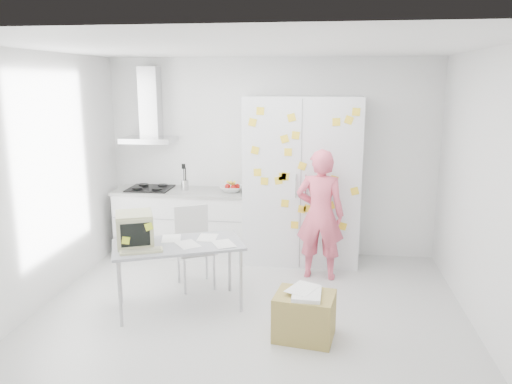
# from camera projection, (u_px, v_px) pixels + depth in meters

# --- Properties ---
(floor) EXTENTS (4.50, 4.00, 0.02)m
(floor) POSITION_uv_depth(u_px,v_px,m) (250.00, 314.00, 5.26)
(floor) COLOR silver
(floor) RESTS_ON ground
(walls) EXTENTS (4.52, 4.01, 2.70)m
(walls) POSITION_uv_depth(u_px,v_px,m) (259.00, 175.00, 5.66)
(walls) COLOR white
(walls) RESTS_ON ground
(ceiling) EXTENTS (4.50, 4.00, 0.02)m
(ceiling) POSITION_uv_depth(u_px,v_px,m) (249.00, 47.00, 4.66)
(ceiling) COLOR white
(ceiling) RESTS_ON walls
(counter_run) EXTENTS (1.84, 0.63, 1.28)m
(counter_run) POSITION_uv_depth(u_px,v_px,m) (183.00, 221.00, 6.95)
(counter_run) COLOR white
(counter_run) RESTS_ON ground
(range_hood) EXTENTS (0.70, 0.48, 1.01)m
(range_hood) POSITION_uv_depth(u_px,v_px,m) (150.00, 113.00, 6.82)
(range_hood) COLOR silver
(range_hood) RESTS_ON walls
(tall_cabinet) EXTENTS (1.50, 0.68, 2.20)m
(tall_cabinet) POSITION_uv_depth(u_px,v_px,m) (302.00, 181.00, 6.57)
(tall_cabinet) COLOR silver
(tall_cabinet) RESTS_ON ground
(person) EXTENTS (0.62, 0.44, 1.61)m
(person) POSITION_uv_depth(u_px,v_px,m) (320.00, 215.00, 6.05)
(person) COLOR #ED5C74
(person) RESTS_ON ground
(desk) EXTENTS (1.49, 1.14, 1.07)m
(desk) POSITION_uv_depth(u_px,v_px,m) (151.00, 237.00, 5.18)
(desk) COLOR #94969E
(desk) RESTS_ON ground
(chair) EXTENTS (0.58, 0.58, 0.95)m
(chair) POSITION_uv_depth(u_px,v_px,m) (194.00, 241.00, 5.89)
(chair) COLOR beige
(chair) RESTS_ON ground
(cardboard_box) EXTENTS (0.60, 0.51, 0.48)m
(cardboard_box) POSITION_uv_depth(u_px,v_px,m) (304.00, 315.00, 4.71)
(cardboard_box) COLOR #A79348
(cardboard_box) RESTS_ON ground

